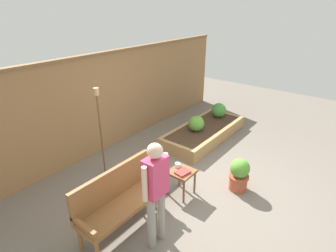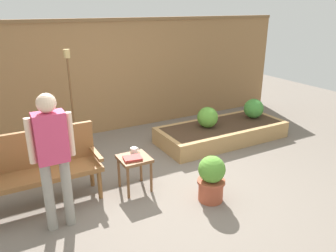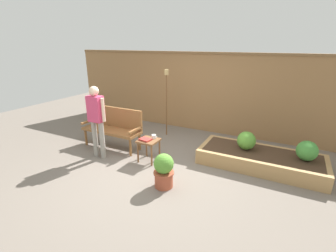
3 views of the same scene
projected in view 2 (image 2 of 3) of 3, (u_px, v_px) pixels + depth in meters
ground_plane at (164, 191)px, 4.47m from camera, size 14.00×14.00×0.00m
fence_back at (99, 77)px, 6.23m from camera, size 8.40×0.14×2.16m
garden_bench at (39, 163)px, 4.05m from camera, size 1.44×0.48×0.94m
side_table at (134, 163)px, 4.39m from camera, size 0.40×0.40×0.48m
cup_on_table at (134, 150)px, 4.47m from camera, size 0.13×0.10×0.08m
book_on_table at (132, 158)px, 4.29m from camera, size 0.26×0.21×0.03m
potted_boxwood at (211, 178)px, 4.16m from camera, size 0.36×0.36×0.61m
raised_planter_bed at (222, 132)px, 6.12m from camera, size 2.40×1.00×0.30m
shrub_near_bench at (208, 117)px, 5.89m from camera, size 0.37×0.37×0.37m
shrub_far_corner at (254, 109)px, 6.39m from camera, size 0.38×0.38×0.38m
tiki_torch at (70, 85)px, 5.21m from camera, size 0.10×0.10×1.74m
person_by_bench at (53, 151)px, 3.45m from camera, size 0.47×0.20×1.56m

